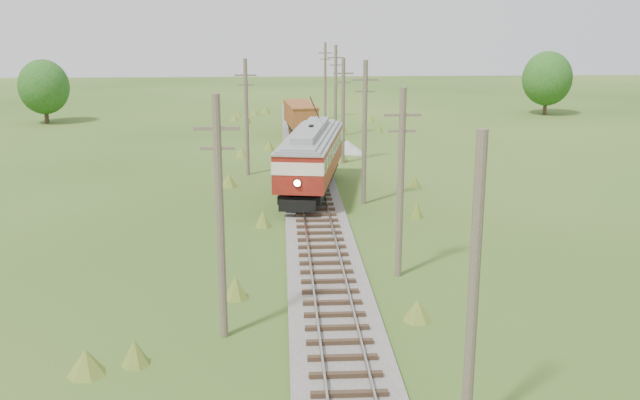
{
  "coord_description": "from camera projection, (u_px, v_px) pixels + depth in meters",
  "views": [
    {
      "loc": [
        -1.99,
        -12.57,
        11.55
      ],
      "look_at": [
        0.0,
        23.24,
        2.29
      ],
      "focal_mm": 40.0,
      "sensor_mm": 36.0,
      "label": 1
    }
  ],
  "objects": [
    {
      "name": "streetcar",
      "position": [
        311.0,
        154.0,
        46.97
      ],
      "size": [
        5.21,
        13.37,
        6.04
      ],
      "rotation": [
        0.0,
        0.0,
        -0.17
      ],
      "color": "black",
      "rests_on": "ground"
    },
    {
      "name": "railbed_main",
      "position": [
        311.0,
        190.0,
        47.97
      ],
      "size": [
        3.6,
        96.0,
        0.57
      ],
      "color": "#605B54",
      "rests_on": "ground"
    },
    {
      "name": "utility_pole_r_2",
      "position": [
        401.0,
        182.0,
        31.62
      ],
      "size": [
        1.6,
        0.3,
        8.6
      ],
      "color": "brown",
      "rests_on": "ground"
    },
    {
      "name": "gravel_pile",
      "position": [
        349.0,
        147.0,
        62.22
      ],
      "size": [
        2.92,
        3.09,
        1.06
      ],
      "color": "gray",
      "rests_on": "ground"
    },
    {
      "name": "tree_mid_a",
      "position": [
        44.0,
        87.0,
        78.38
      ],
      "size": [
        5.46,
        5.46,
        7.03
      ],
      "color": "#38281C",
      "rests_on": "ground"
    },
    {
      "name": "tree_mid_b",
      "position": [
        547.0,
        78.0,
        85.28
      ],
      "size": [
        5.88,
        5.88,
        7.57
      ],
      "color": "#38281C",
      "rests_on": "ground"
    },
    {
      "name": "utility_pole_r_6",
      "position": [
        325.0,
        80.0,
        81.87
      ],
      "size": [
        1.6,
        0.3,
        8.7
      ],
      "color": "brown",
      "rests_on": "ground"
    },
    {
      "name": "gondola",
      "position": [
        301.0,
        116.0,
        70.87
      ],
      "size": [
        3.35,
        8.11,
        2.62
      ],
      "rotation": [
        0.0,
        0.0,
        0.1
      ],
      "color": "black",
      "rests_on": "ground"
    },
    {
      "name": "utility_pole_r_4",
      "position": [
        343.0,
        110.0,
        56.77
      ],
      "size": [
        1.6,
        0.3,
        8.4
      ],
      "color": "brown",
      "rests_on": "ground"
    },
    {
      "name": "utility_pole_l_a",
      "position": [
        220.0,
        217.0,
        25.37
      ],
      "size": [
        1.6,
        0.3,
        9.0
      ],
      "color": "brown",
      "rests_on": "ground"
    },
    {
      "name": "utility_pole_r_1",
      "position": [
        473.0,
        292.0,
        19.05
      ],
      "size": [
        0.3,
        0.3,
        8.8
      ],
      "color": "brown",
      "rests_on": "ground"
    },
    {
      "name": "utility_pole_r_5",
      "position": [
        336.0,
        90.0,
        69.29
      ],
      "size": [
        1.6,
        0.3,
        8.9
      ],
      "color": "brown",
      "rests_on": "ground"
    },
    {
      "name": "utility_pole_l_b",
      "position": [
        246.0,
        116.0,
        52.47
      ],
      "size": [
        1.6,
        0.3,
        8.6
      ],
      "color": "brown",
      "rests_on": "ground"
    },
    {
      "name": "utility_pole_r_3",
      "position": [
        365.0,
        132.0,
        44.13
      ],
      "size": [
        1.6,
        0.3,
        9.0
      ],
      "color": "brown",
      "rests_on": "ground"
    }
  ]
}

